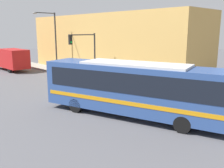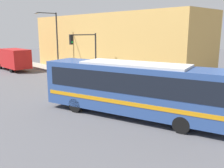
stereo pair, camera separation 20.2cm
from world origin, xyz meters
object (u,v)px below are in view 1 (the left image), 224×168
(delivery_truck, at_px, (12,59))
(parking_meter, at_px, (98,71))
(city_bus, at_px, (134,86))
(street_lamp, at_px, (53,36))
(fire_hydrant, at_px, (156,88))
(traffic_light_pole, at_px, (86,48))
(pedestrian_near_corner, at_px, (132,78))

(delivery_truck, relative_size, parking_meter, 5.10)
(city_bus, xyz_separation_m, street_lamp, (5.31, 18.22, 2.58))
(city_bus, distance_m, fire_hydrant, 6.12)
(traffic_light_pole, distance_m, street_lamp, 7.87)
(pedestrian_near_corner, bearing_deg, parking_meter, 93.97)
(fire_hydrant, bearing_deg, parking_meter, 90.00)
(fire_hydrant, height_order, pedestrian_near_corner, pedestrian_near_corner)
(delivery_truck, height_order, fire_hydrant, delivery_truck)
(delivery_truck, bearing_deg, traffic_light_pole, -79.14)
(traffic_light_pole, bearing_deg, street_lamp, 83.63)
(traffic_light_pole, bearing_deg, parking_meter, -33.52)
(fire_hydrant, distance_m, street_lamp, 16.35)
(fire_hydrant, distance_m, traffic_light_pole, 8.68)
(city_bus, distance_m, pedestrian_near_corner, 7.93)
(delivery_truck, relative_size, pedestrian_near_corner, 4.19)
(traffic_light_pole, height_order, pedestrian_near_corner, traffic_light_pole)
(traffic_light_pole, bearing_deg, city_bus, -113.03)
(city_bus, xyz_separation_m, traffic_light_pole, (4.45, 10.46, 1.57))
(traffic_light_pole, xyz_separation_m, parking_meter, (1.03, -0.68, -2.43))
(pedestrian_near_corner, bearing_deg, fire_hydrant, -95.91)
(delivery_truck, height_order, street_lamp, street_lamp)
(parking_meter, distance_m, pedestrian_near_corner, 4.45)
(fire_hydrant, bearing_deg, city_bus, -156.70)
(city_bus, distance_m, delivery_truck, 23.41)
(city_bus, height_order, delivery_truck, city_bus)
(delivery_truck, xyz_separation_m, pedestrian_near_corner, (3.81, -17.98, -0.58))
(fire_hydrant, distance_m, parking_meter, 7.44)
(city_bus, height_order, street_lamp, street_lamp)
(street_lamp, bearing_deg, delivery_truck, 123.19)
(city_bus, relative_size, parking_meter, 9.09)
(pedestrian_near_corner, bearing_deg, traffic_light_pole, 104.65)
(city_bus, height_order, fire_hydrant, city_bus)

